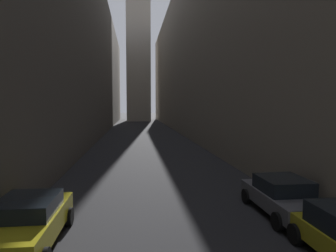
% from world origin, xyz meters
% --- Properties ---
extents(ground_plane, '(264.00, 264.00, 0.00)m').
position_xyz_m(ground_plane, '(0.00, 48.00, 0.00)').
color(ground_plane, '#232326').
extents(building_block_left, '(10.91, 108.00, 21.61)m').
position_xyz_m(building_block_left, '(-10.95, 50.00, 10.81)').
color(building_block_left, '#60594F').
rests_on(building_block_left, ground).
extents(building_block_right, '(10.96, 108.00, 23.27)m').
position_xyz_m(building_block_right, '(10.98, 50.00, 11.64)').
color(building_block_right, '#756B5B').
rests_on(building_block_right, ground).
extents(parked_car_left_third, '(1.98, 4.31, 1.45)m').
position_xyz_m(parked_car_left_third, '(-4.40, 19.40, 0.75)').
color(parked_car_left_third, '#A59919').
rests_on(parked_car_left_third, ground).
extents(parked_car_right_far, '(2.03, 4.11, 1.42)m').
position_xyz_m(parked_car_right_far, '(4.40, 20.98, 0.74)').
color(parked_car_right_far, '#4C4C51').
rests_on(parked_car_right_far, ground).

